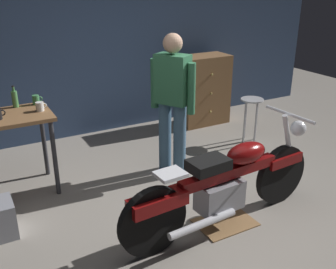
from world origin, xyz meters
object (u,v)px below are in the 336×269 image
at_px(wooden_dresser, 203,90).
at_px(bottle, 15,99).
at_px(person_standing, 172,99).
at_px(mug_green_speckled, 36,100).
at_px(shop_stool, 252,108).
at_px(mug_white_ceramic, 40,107).
at_px(motorcycle, 226,183).

xyz_separation_m(wooden_dresser, bottle, (-2.90, -0.63, 0.45)).
bearing_deg(person_standing, mug_green_speckled, 34.30).
bearing_deg(mug_green_speckled, bottle, 177.62).
bearing_deg(wooden_dresser, bottle, -167.78).
bearing_deg(shop_stool, mug_green_speckled, 172.95).
distance_m(mug_green_speckled, mug_white_ceramic, 0.25).
relative_size(person_standing, mug_green_speckled, 15.07).
distance_m(mug_white_ceramic, bottle, 0.34).
xyz_separation_m(motorcycle, mug_green_speckled, (-1.28, 1.85, 0.50)).
height_order(shop_stool, bottle, bottle).
bearing_deg(shop_stool, person_standing, -168.87).
bearing_deg(mug_green_speckled, shop_stool, -7.05).
distance_m(wooden_dresser, mug_white_ceramic, 2.86).
bearing_deg(wooden_dresser, person_standing, -135.21).
xyz_separation_m(wooden_dresser, mug_white_ceramic, (-2.69, -0.89, 0.40)).
bearing_deg(bottle, wooden_dresser, 12.22).
distance_m(person_standing, wooden_dresser, 1.85).
bearing_deg(bottle, mug_green_speckled, -2.38).
distance_m(motorcycle, mug_white_ceramic, 2.11).
distance_m(motorcycle, shop_stool, 2.16).
bearing_deg(motorcycle, person_standing, 80.97).
xyz_separation_m(motorcycle, person_standing, (0.11, 1.21, 0.48)).
bearing_deg(person_standing, shop_stool, -109.99).
height_order(motorcycle, shop_stool, motorcycle).
xyz_separation_m(mug_green_speckled, bottle, (-0.22, 0.01, 0.04)).
bearing_deg(motorcycle, mug_white_ceramic, 125.26).
relative_size(wooden_dresser, bottle, 4.56).
bearing_deg(bottle, person_standing, -21.83).
bearing_deg(wooden_dresser, shop_stool, -80.29).
distance_m(person_standing, shop_stool, 1.54).
bearing_deg(wooden_dresser, motorcycle, -119.27).
height_order(mug_green_speckled, mug_white_ceramic, mug_green_speckled).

